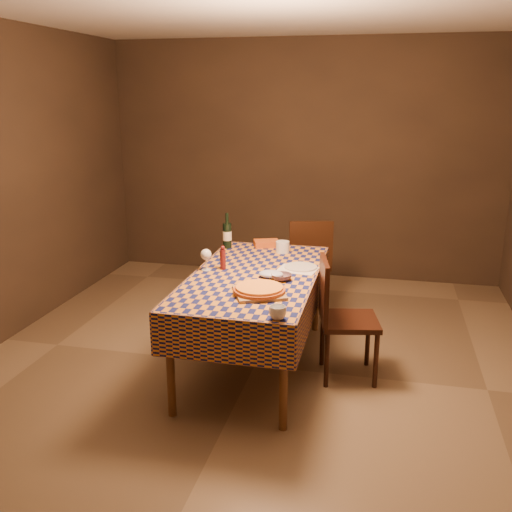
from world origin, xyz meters
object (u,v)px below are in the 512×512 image
object	(u,v)px
pizza	(259,289)
bowl	(282,277)
wine_bottle	(227,235)
chair_far	(309,259)
white_plate	(301,267)
chair_right	(339,312)
cutting_board	(259,293)
dining_table	(255,284)

from	to	relation	value
pizza	bowl	xyz separation A→B (m)	(0.09, 0.34, -0.01)
wine_bottle	chair_far	world-z (taller)	wine_bottle
chair_far	white_plate	bearing A→B (deg)	-85.93
chair_far	chair_right	size ratio (longest dim) A/B	1.00
wine_bottle	chair_far	distance (m)	0.99
pizza	white_plate	bearing A→B (deg)	74.41
cutting_board	pizza	bearing A→B (deg)	90.00
wine_bottle	chair_right	size ratio (longest dim) A/B	0.34
pizza	chair_right	world-z (taller)	chair_right
pizza	dining_table	bearing A→B (deg)	107.26
pizza	white_plate	size ratio (longest dim) A/B	1.72
wine_bottle	white_plate	bearing A→B (deg)	-32.17
pizza	wine_bottle	size ratio (longest dim) A/B	1.41
wine_bottle	chair_far	xyz separation A→B (m)	(0.65, 0.65, -0.37)
chair_right	white_plate	bearing A→B (deg)	142.59
wine_bottle	cutting_board	bearing A→B (deg)	-64.24
dining_table	wine_bottle	xyz separation A→B (m)	(-0.41, 0.70, 0.19)
dining_table	cutting_board	world-z (taller)	cutting_board
bowl	chair_right	bearing A→B (deg)	10.93
bowl	white_plate	size ratio (longest dim) A/B	0.58
cutting_board	wine_bottle	distance (m)	1.26
pizza	bowl	distance (m)	0.35
white_plate	pizza	bearing A→B (deg)	-105.59
chair_right	bowl	bearing A→B (deg)	-169.07
dining_table	cutting_board	size ratio (longest dim) A/B	5.60
cutting_board	white_plate	world-z (taller)	cutting_board
cutting_board	chair_right	distance (m)	0.71
pizza	chair_far	bearing A→B (deg)	86.54
dining_table	pizza	world-z (taller)	pizza
cutting_board	bowl	size ratio (longest dim) A/B	2.18
bowl	white_plate	bearing A→B (deg)	74.26
bowl	chair_right	size ratio (longest dim) A/B	0.16
bowl	wine_bottle	world-z (taller)	wine_bottle
bowl	dining_table	bearing A→B (deg)	156.97
wine_bottle	chair_right	xyz separation A→B (m)	(1.06, -0.71, -0.37)
pizza	chair_right	distance (m)	0.72
cutting_board	chair_right	world-z (taller)	chair_right
chair_far	dining_table	bearing A→B (deg)	-100.17
wine_bottle	white_plate	distance (m)	0.87
cutting_board	white_plate	distance (m)	0.69
dining_table	chair_far	xyz separation A→B (m)	(0.24, 1.35, -0.17)
dining_table	pizza	distance (m)	0.47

